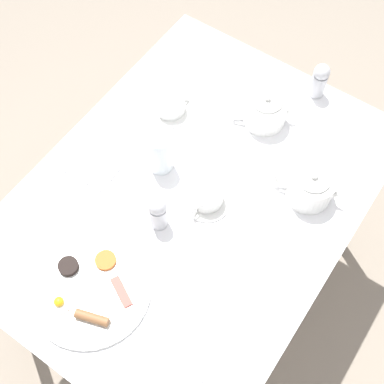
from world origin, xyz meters
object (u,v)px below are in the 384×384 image
at_px(napkin_folded, 93,164).
at_px(spoon_for_tea, 232,263).
at_px(fork_by_plate, 198,65).
at_px(teacup_with_saucer_left, 207,197).
at_px(teapot_near, 265,111).
at_px(teapot_far, 310,187).
at_px(breakfast_plate, 89,289).
at_px(teacup_with_saucer_right, 170,105).
at_px(pepper_grinder, 158,212).
at_px(salt_grinder, 320,80).
at_px(water_glass_tall, 160,152).

distance_m(napkin_folded, spoon_for_tea, 0.51).
bearing_deg(fork_by_plate, teacup_with_saucer_left, 127.10).
height_order(teapot_near, fork_by_plate, teapot_near).
bearing_deg(fork_by_plate, teapot_far, 156.97).
relative_size(breakfast_plate, teapot_near, 1.71).
bearing_deg(breakfast_plate, teacup_with_saucer_right, -74.21).
bearing_deg(teacup_with_saucer_left, pepper_grinder, 61.73).
bearing_deg(teacup_with_saucer_left, teapot_near, -87.42).
distance_m(breakfast_plate, teacup_with_saucer_left, 0.40).
xyz_separation_m(teacup_with_saucer_right, spoon_for_tea, (-0.43, 0.32, -0.03)).
bearing_deg(pepper_grinder, teacup_with_saucer_right, -58.89).
bearing_deg(pepper_grinder, breakfast_plate, 82.49).
distance_m(teacup_with_saucer_right, pepper_grinder, 0.39).
bearing_deg(teapot_far, salt_grinder, 99.67).
relative_size(water_glass_tall, spoon_for_tea, 0.96).
height_order(teacup_with_saucer_right, salt_grinder, salt_grinder).
distance_m(pepper_grinder, spoon_for_tea, 0.24).
height_order(teapot_far, fork_by_plate, teapot_far).
bearing_deg(teacup_with_saucer_right, teapot_near, -152.39).
height_order(teacup_with_saucer_right, water_glass_tall, water_glass_tall).
distance_m(teacup_with_saucer_left, fork_by_plate, 0.51).
bearing_deg(teapot_far, spoon_for_tea, -117.04).
height_order(teacup_with_saucer_left, teacup_with_saucer_right, same).
bearing_deg(teapot_near, teacup_with_saucer_left, -119.95).
xyz_separation_m(breakfast_plate, teacup_with_saucer_right, (0.17, -0.59, 0.02)).
xyz_separation_m(teacup_with_saucer_right, salt_grinder, (-0.34, -0.32, 0.04)).
bearing_deg(water_glass_tall, pepper_grinder, 124.75).
relative_size(breakfast_plate, pepper_grinder, 2.52).
height_order(teapot_far, salt_grinder, salt_grinder).
bearing_deg(spoon_for_tea, teacup_with_saucer_right, -36.62).
bearing_deg(spoon_for_tea, pepper_grinder, 3.15).
relative_size(teacup_with_saucer_left, fork_by_plate, 0.85).
bearing_deg(breakfast_plate, teacup_with_saucer_left, -105.02).
bearing_deg(teapot_far, napkin_folded, -169.55).
height_order(teacup_with_saucer_left, water_glass_tall, water_glass_tall).
xyz_separation_m(water_glass_tall, spoon_for_tea, (-0.34, 0.14, -0.07)).
relative_size(teapot_far, fork_by_plate, 1.27).
xyz_separation_m(teacup_with_saucer_right, water_glass_tall, (-0.09, 0.18, 0.04)).
distance_m(salt_grinder, fork_by_plate, 0.40).
bearing_deg(fork_by_plate, teacup_with_saucer_right, 99.91).
bearing_deg(spoon_for_tea, teacup_with_saucer_left, -36.32).
bearing_deg(teapot_near, water_glass_tall, -149.80).
bearing_deg(fork_by_plate, salt_grinder, -162.78).
bearing_deg(water_glass_tall, napkin_folded, 34.12).
distance_m(breakfast_plate, spoon_for_tea, 0.38).
height_order(breakfast_plate, teacup_with_saucer_left, teacup_with_saucer_left).
height_order(breakfast_plate, teacup_with_saucer_right, teacup_with_saucer_right).
height_order(teapot_near, teacup_with_saucer_left, teapot_near).
bearing_deg(salt_grinder, spoon_for_tea, 98.26).
distance_m(teacup_with_saucer_left, teacup_with_saucer_right, 0.34).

